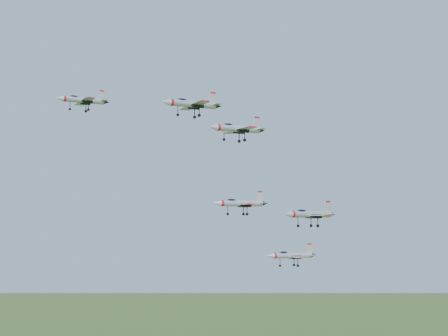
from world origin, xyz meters
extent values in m
cylinder|color=#A5AAB2|center=(-23.53, 16.45, 148.78)|extent=(9.32, 3.23, 1.34)
cone|color=#A5AAB2|center=(-28.96, 15.30, 148.78)|extent=(2.09, 1.69, 1.34)
cone|color=black|center=(-18.31, 17.57, 148.78)|extent=(1.64, 1.41, 1.13)
ellipsoid|color=black|center=(-25.74, 15.98, 149.28)|extent=(2.41, 1.41, 0.85)
cube|color=#A5AAB2|center=(-22.73, 13.68, 148.52)|extent=(3.25, 4.91, 0.14)
cube|color=#A5AAB2|center=(-23.93, 19.31, 148.52)|extent=(3.25, 4.91, 0.14)
cube|color=#A5AAB2|center=(-19.41, 17.33, 150.16)|extent=(1.53, 0.44, 2.16)
cube|color=red|center=(-19.41, 17.33, 151.29)|extent=(1.14, 0.38, 0.36)
cylinder|color=#A5AAB2|center=(-2.26, -3.44, 145.36)|extent=(10.04, 3.26, 1.44)
cone|color=#A5AAB2|center=(-8.12, -4.55, 145.36)|extent=(2.22, 1.78, 1.44)
cone|color=black|center=(3.39, -2.37, 145.36)|extent=(1.75, 1.49, 1.22)
ellipsoid|color=black|center=(-4.65, -3.89, 145.90)|extent=(2.58, 1.47, 0.91)
cube|color=#A5AAB2|center=(-1.47, -6.44, 145.09)|extent=(3.40, 5.25, 0.15)
cube|color=#A5AAB2|center=(-2.62, -0.36, 145.09)|extent=(3.40, 5.25, 0.15)
cube|color=#A5AAB2|center=(2.19, -2.60, 146.85)|extent=(1.65, 0.44, 2.32)
cube|color=red|center=(2.19, -2.60, 148.07)|extent=(1.22, 0.38, 0.39)
cylinder|color=#A5AAB2|center=(2.04, -22.11, 137.84)|extent=(8.48, 2.90, 1.21)
cone|color=#A5AAB2|center=(-2.90, -23.14, 137.84)|extent=(1.89, 1.53, 1.21)
cone|color=black|center=(6.79, -21.12, 137.84)|extent=(1.49, 1.28, 1.03)
ellipsoid|color=black|center=(0.02, -22.53, 138.30)|extent=(2.19, 1.27, 0.77)
cube|color=#A5AAB2|center=(2.75, -24.63, 137.61)|extent=(2.94, 4.46, 0.13)
cube|color=#A5AAB2|center=(1.69, -19.51, 137.61)|extent=(2.94, 4.46, 0.13)
cube|color=#A5AAB2|center=(5.78, -21.33, 139.10)|extent=(1.39, 0.40, 1.96)
cube|color=red|center=(5.78, -21.33, 140.13)|extent=(1.03, 0.34, 0.33)
cylinder|color=#A5AAB2|center=(9.68, 1.92, 125.16)|extent=(9.48, 1.86, 1.36)
cone|color=#A5AAB2|center=(4.04, 1.62, 125.16)|extent=(1.95, 1.46, 1.36)
cone|color=black|center=(15.12, 2.21, 125.16)|extent=(1.53, 1.23, 1.16)
ellipsoid|color=black|center=(7.38, 1.80, 125.68)|extent=(2.35, 1.10, 0.86)
cube|color=#A5AAB2|center=(10.05, -1.00, 124.90)|extent=(2.65, 4.73, 0.15)
cube|color=#A5AAB2|center=(9.74, 4.86, 124.90)|extent=(2.65, 4.73, 0.15)
cube|color=#A5AAB2|center=(13.97, 2.15, 126.58)|extent=(1.58, 0.21, 2.20)
cube|color=red|center=(13.97, 2.15, 127.73)|extent=(1.16, 0.21, 0.37)
cylinder|color=#A5AAB2|center=(20.20, -11.40, 122.77)|extent=(9.40, 3.39, 1.35)
cone|color=#A5AAB2|center=(14.74, -12.64, 122.77)|extent=(2.12, 1.73, 1.35)
cone|color=black|center=(25.46, -10.20, 122.77)|extent=(1.67, 1.44, 1.15)
ellipsoid|color=black|center=(17.97, -11.91, 123.28)|extent=(2.44, 1.45, 0.86)
cube|color=#A5AAB2|center=(21.05, -14.18, 122.51)|extent=(3.34, 4.98, 0.15)
cube|color=#A5AAB2|center=(19.76, -8.52, 122.51)|extent=(3.34, 4.98, 0.15)
cube|color=#A5AAB2|center=(24.35, -10.45, 124.17)|extent=(1.54, 0.47, 2.18)
cube|color=red|center=(24.35, -10.45, 125.31)|extent=(1.14, 0.40, 0.36)
cylinder|color=#A5AAB2|center=(20.41, -0.48, 113.97)|extent=(8.68, 1.43, 1.25)
cone|color=#A5AAB2|center=(15.22, -0.59, 113.97)|extent=(1.76, 1.29, 1.25)
cone|color=black|center=(25.41, -0.38, 113.97)|extent=(1.37, 1.09, 1.06)
ellipsoid|color=black|center=(18.29, -0.52, 114.44)|extent=(2.13, 0.94, 0.79)
cube|color=#A5AAB2|center=(20.65, -3.17, 113.73)|extent=(2.30, 4.28, 0.13)
cube|color=#A5AAB2|center=(20.55, 2.22, 113.73)|extent=(2.30, 4.28, 0.13)
cube|color=#A5AAB2|center=(24.35, -0.40, 115.27)|extent=(1.44, 0.14, 2.02)
cube|color=red|center=(24.35, -0.40, 116.33)|extent=(1.06, 0.16, 0.34)
camera|label=1|loc=(-28.27, -127.48, 122.29)|focal=50.00mm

